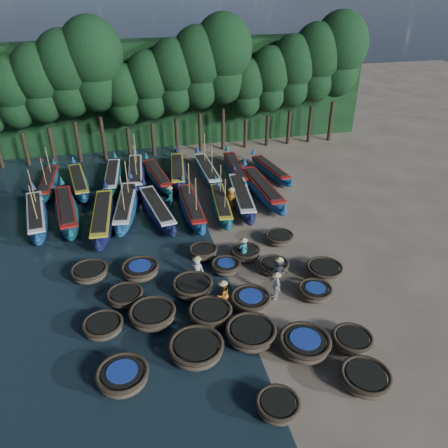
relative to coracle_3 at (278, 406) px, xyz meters
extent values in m
plane|color=gray|center=(0.23, 10.13, -0.40)|extent=(120.00, 120.00, 0.00)
cube|color=black|center=(0.23, 33.63, 4.60)|extent=(40.00, 3.00, 10.00)
ellipsoid|color=brown|center=(0.00, 0.00, -0.09)|extent=(2.17, 2.17, 0.63)
torus|color=#342A1E|center=(0.00, 0.00, 0.21)|extent=(1.83, 1.83, 0.19)
cylinder|color=black|center=(0.00, 0.00, 0.24)|extent=(1.38, 1.38, 0.06)
ellipsoid|color=brown|center=(4.10, 0.42, -0.08)|extent=(2.67, 2.67, 0.65)
torus|color=#342A1E|center=(4.10, 0.42, 0.22)|extent=(2.20, 2.20, 0.20)
cylinder|color=black|center=(4.10, 0.42, 0.26)|extent=(1.68, 1.68, 0.06)
ellipsoid|color=brown|center=(-5.97, 2.90, -0.05)|extent=(2.66, 2.66, 0.71)
torus|color=#342A1E|center=(-5.97, 2.90, 0.29)|extent=(2.31, 2.31, 0.22)
cylinder|color=black|center=(-5.97, 2.90, 0.33)|extent=(1.76, 1.76, 0.06)
cylinder|color=navy|center=(-5.97, 2.90, 0.38)|extent=(1.35, 1.35, 0.04)
ellipsoid|color=brown|center=(-2.63, 3.71, -0.03)|extent=(2.82, 2.82, 0.75)
torus|color=#342A1E|center=(-2.63, 3.71, 0.32)|extent=(2.59, 2.59, 0.23)
cylinder|color=black|center=(-2.63, 3.71, 0.37)|extent=(1.98, 1.98, 0.07)
ellipsoid|color=brown|center=(0.09, 4.08, -0.04)|extent=(2.75, 2.75, 0.73)
torus|color=#342A1E|center=(0.09, 4.08, 0.30)|extent=(2.48, 2.48, 0.22)
cylinder|color=black|center=(0.09, 4.08, 0.35)|extent=(1.90, 1.90, 0.07)
ellipsoid|color=brown|center=(2.31, 2.82, -0.03)|extent=(2.46, 2.46, 0.75)
torus|color=#342A1E|center=(2.31, 2.82, 0.32)|extent=(2.46, 2.46, 0.23)
cylinder|color=black|center=(2.31, 2.82, 0.37)|extent=(1.87, 1.87, 0.07)
cylinder|color=navy|center=(2.31, 2.82, 0.41)|extent=(1.44, 1.44, 0.05)
ellipsoid|color=brown|center=(4.59, 2.54, -0.07)|extent=(2.24, 2.24, 0.67)
torus|color=#342A1E|center=(4.59, 2.54, 0.25)|extent=(1.95, 1.95, 0.20)
cylinder|color=black|center=(4.59, 2.54, 0.29)|extent=(1.46, 1.46, 0.06)
ellipsoid|color=brown|center=(-6.79, 6.33, -0.10)|extent=(2.21, 2.21, 0.60)
torus|color=#342A1E|center=(-6.79, 6.33, 0.17)|extent=(2.01, 2.01, 0.18)
cylinder|color=black|center=(-6.79, 6.33, 0.21)|extent=(1.53, 1.53, 0.05)
ellipsoid|color=brown|center=(-4.36, 6.50, -0.04)|extent=(2.45, 2.45, 0.72)
torus|color=#342A1E|center=(-4.36, 6.50, 0.29)|extent=(2.40, 2.40, 0.22)
cylinder|color=black|center=(-4.36, 6.50, 0.34)|extent=(1.83, 1.83, 0.07)
ellipsoid|color=brown|center=(-1.49, 5.97, -0.07)|extent=(2.67, 2.67, 0.67)
torus|color=#342A1E|center=(-1.49, 5.97, 0.25)|extent=(2.25, 2.25, 0.20)
cylinder|color=black|center=(-1.49, 5.97, 0.29)|extent=(1.72, 1.72, 0.06)
ellipsoid|color=brown|center=(0.77, 6.43, -0.06)|extent=(2.09, 2.09, 0.69)
torus|color=#342A1E|center=(0.77, 6.43, 0.27)|extent=(2.16, 2.16, 0.21)
cylinder|color=black|center=(0.77, 6.43, 0.31)|extent=(1.64, 1.64, 0.06)
cylinder|color=navy|center=(0.77, 6.43, 0.35)|extent=(1.26, 1.26, 0.04)
ellipsoid|color=brown|center=(4.42, 6.40, -0.10)|extent=(2.16, 2.16, 0.60)
torus|color=#342A1E|center=(4.42, 6.40, 0.17)|extent=(1.88, 1.88, 0.18)
cylinder|color=black|center=(4.42, 6.40, 0.21)|extent=(1.42, 1.42, 0.05)
cylinder|color=navy|center=(4.42, 6.40, 0.25)|extent=(1.09, 1.09, 0.04)
ellipsoid|color=brown|center=(-5.65, 8.40, -0.10)|extent=(2.02, 2.02, 0.61)
torus|color=#342A1E|center=(-5.65, 8.40, 0.19)|extent=(1.97, 1.97, 0.18)
cylinder|color=black|center=(-5.65, 8.40, 0.23)|extent=(1.49, 1.49, 0.06)
ellipsoid|color=brown|center=(-2.00, 8.29, -0.05)|extent=(2.22, 2.22, 0.71)
torus|color=#342A1E|center=(-2.00, 8.29, 0.29)|extent=(2.28, 2.28, 0.21)
cylinder|color=black|center=(-2.00, 8.29, 0.33)|extent=(1.73, 1.73, 0.06)
ellipsoid|color=brown|center=(0.25, 9.76, -0.09)|extent=(2.02, 2.02, 0.62)
torus|color=#342A1E|center=(0.25, 9.76, 0.20)|extent=(1.76, 1.76, 0.19)
cylinder|color=black|center=(0.25, 9.76, 0.24)|extent=(1.32, 1.32, 0.06)
cylinder|color=navy|center=(0.25, 9.76, 0.27)|extent=(1.02, 1.02, 0.04)
ellipsoid|color=brown|center=(3.01, 9.16, -0.10)|extent=(2.03, 2.03, 0.60)
torus|color=#342A1E|center=(3.01, 9.16, 0.18)|extent=(1.83, 1.83, 0.18)
cylinder|color=black|center=(3.01, 9.16, 0.22)|extent=(1.38, 1.38, 0.05)
ellipsoid|color=brown|center=(5.74, 8.06, -0.08)|extent=(2.55, 2.55, 0.64)
torus|color=#342A1E|center=(5.74, 8.06, 0.22)|extent=(2.15, 2.15, 0.19)
cylinder|color=black|center=(5.74, 8.06, 0.26)|extent=(1.64, 1.64, 0.06)
ellipsoid|color=brown|center=(-7.55, 11.04, -0.08)|extent=(2.63, 2.63, 0.64)
torus|color=#342A1E|center=(-7.55, 11.04, 0.22)|extent=(2.14, 2.14, 0.19)
cylinder|color=black|center=(-7.55, 11.04, 0.26)|extent=(1.63, 1.63, 0.06)
ellipsoid|color=brown|center=(-4.69, 10.55, -0.06)|extent=(2.54, 2.54, 0.69)
torus|color=#342A1E|center=(-4.69, 10.55, 0.27)|extent=(2.22, 2.22, 0.21)
cylinder|color=black|center=(-4.69, 10.55, 0.31)|extent=(1.69, 1.69, 0.06)
cylinder|color=navy|center=(-4.69, 10.55, 0.35)|extent=(1.30, 1.30, 0.04)
ellipsoid|color=brown|center=(-0.75, 11.58, -0.08)|extent=(1.94, 1.94, 0.65)
torus|color=#342A1E|center=(-0.75, 11.58, 0.22)|extent=(1.80, 1.80, 0.20)
cylinder|color=black|center=(-0.75, 11.58, 0.26)|extent=(1.34, 1.34, 0.06)
ellipsoid|color=brown|center=(1.78, 10.93, -0.11)|extent=(2.09, 2.09, 0.59)
torus|color=#342A1E|center=(1.78, 10.93, 0.17)|extent=(1.88, 1.88, 0.18)
cylinder|color=black|center=(1.78, 10.93, 0.21)|extent=(1.43, 1.43, 0.05)
ellipsoid|color=brown|center=(4.42, 12.11, -0.11)|extent=(2.04, 2.04, 0.59)
torus|color=#342A1E|center=(4.42, 12.11, 0.17)|extent=(1.90, 1.90, 0.18)
cylinder|color=black|center=(4.42, 12.11, 0.21)|extent=(1.44, 1.44, 0.05)
ellipsoid|color=navy|center=(-11.37, 18.63, 0.11)|extent=(2.73, 8.33, 1.03)
cone|color=navy|center=(-11.99, 22.58, 0.78)|extent=(0.45, 0.45, 0.62)
cone|color=navy|center=(-10.75, 14.68, 0.73)|extent=(0.45, 0.45, 0.51)
cube|color=white|center=(-11.37, 18.63, 0.54)|extent=(2.05, 6.45, 0.12)
cube|color=black|center=(-11.37, 18.63, 0.62)|extent=(1.65, 5.60, 0.10)
cylinder|color=#997F4C|center=(-11.46, 19.86, 1.75)|extent=(0.07, 0.24, 2.87)
cylinder|color=#997F4C|center=(-11.03, 17.13, 1.75)|extent=(0.07, 0.24, 2.87)
plane|color=red|center=(-10.88, 17.15, 3.00)|extent=(0.00, 0.36, 0.36)
ellipsoid|color=#0E3D4F|center=(-9.34, 18.90, 0.14)|extent=(2.74, 8.75, 1.08)
cone|color=#0E3D4F|center=(-9.93, 23.06, 0.84)|extent=(0.47, 0.47, 0.65)
cone|color=#0E3D4F|center=(-8.75, 14.74, 0.78)|extent=(0.47, 0.47, 0.54)
cube|color=#A01713|center=(-9.34, 18.90, 0.59)|extent=(2.05, 6.77, 0.13)
cube|color=black|center=(-9.34, 18.90, 0.68)|extent=(1.65, 5.88, 0.11)
ellipsoid|color=#11153E|center=(-6.80, 17.26, 0.15)|extent=(2.08, 8.86, 1.10)
cone|color=#11153E|center=(-6.56, 21.53, 0.86)|extent=(0.48, 0.48, 0.66)
cone|color=#11153E|center=(-7.05, 12.98, 0.81)|extent=(0.48, 0.48, 0.55)
cube|color=gold|center=(-6.80, 17.26, 0.61)|extent=(1.54, 6.87, 0.13)
cube|color=black|center=(-6.80, 17.26, 0.70)|extent=(1.20, 5.97, 0.11)
ellipsoid|color=navy|center=(-5.14, 18.53, 0.12)|extent=(2.72, 8.57, 1.05)
cone|color=navy|center=(-4.54, 22.60, 0.81)|extent=(0.46, 0.46, 0.63)
cone|color=navy|center=(-5.73, 14.46, 0.76)|extent=(0.46, 0.46, 0.53)
cube|color=white|center=(-5.14, 18.53, 0.57)|extent=(2.04, 6.63, 0.13)
cube|color=black|center=(-5.14, 18.53, 0.65)|extent=(1.64, 5.75, 0.11)
cylinder|color=#997F4C|center=(-4.85, 19.76, 1.81)|extent=(0.07, 0.25, 2.95)
cylinder|color=#997F4C|center=(-5.26, 16.95, 1.81)|extent=(0.07, 0.25, 2.95)
plane|color=red|center=(-5.11, 16.92, 3.10)|extent=(0.00, 0.37, 0.37)
ellipsoid|color=#11153E|center=(-2.97, 17.65, 0.11)|extent=(2.80, 8.30, 1.02)
cone|color=#11153E|center=(-3.62, 21.58, 0.77)|extent=(0.45, 0.45, 0.61)
cone|color=#11153E|center=(-2.31, 13.73, 0.72)|extent=(0.45, 0.45, 0.51)
cube|color=white|center=(-2.97, 17.65, 0.54)|extent=(2.10, 6.42, 0.12)
cube|color=black|center=(-2.97, 17.65, 0.62)|extent=(1.69, 5.57, 0.10)
ellipsoid|color=navy|center=(-0.50, 17.39, 0.10)|extent=(1.54, 8.05, 1.00)
cone|color=navy|center=(-0.55, 21.30, 0.75)|extent=(0.44, 0.44, 0.60)
cone|color=navy|center=(-0.45, 13.47, 0.70)|extent=(0.44, 0.44, 0.50)
cube|color=#A01713|center=(-0.50, 17.39, 0.52)|extent=(1.13, 6.24, 0.12)
cube|color=black|center=(-0.50, 17.39, 0.60)|extent=(0.85, 5.43, 0.10)
cylinder|color=#997F4C|center=(-0.42, 18.59, 1.71)|extent=(0.07, 0.24, 2.81)
cylinder|color=#997F4C|center=(-0.38, 15.88, 1.71)|extent=(0.07, 0.24, 2.81)
plane|color=red|center=(-0.23, 15.88, 2.93)|extent=(0.00, 0.35, 0.35)
ellipsoid|color=#0E3D4F|center=(1.74, 17.35, 0.06)|extent=(2.07, 7.48, 0.92)
cone|color=#0E3D4F|center=(2.11, 20.93, 0.66)|extent=(0.41, 0.41, 0.55)
cone|color=#0E3D4F|center=(1.38, 13.76, 0.61)|extent=(0.41, 0.41, 0.46)
cube|color=gold|center=(1.74, 17.35, 0.45)|extent=(1.54, 5.79, 0.11)
cube|color=black|center=(1.74, 17.35, 0.52)|extent=(1.22, 5.03, 0.09)
cylinder|color=#997F4C|center=(1.94, 18.44, 1.54)|extent=(0.06, 0.22, 2.58)
cylinder|color=#997F4C|center=(1.69, 15.96, 1.54)|extent=(0.06, 0.22, 2.58)
plane|color=red|center=(1.83, 15.95, 2.66)|extent=(0.00, 0.32, 0.32)
ellipsoid|color=#11153E|center=(3.52, 18.13, 0.13)|extent=(2.55, 8.72, 1.07)
cone|color=#11153E|center=(4.01, 22.29, 0.83)|extent=(0.47, 0.47, 0.64)
cone|color=#11153E|center=(3.03, 13.97, 0.78)|extent=(0.47, 0.47, 0.54)
cube|color=white|center=(3.52, 18.13, 0.59)|extent=(1.90, 6.75, 0.13)
cube|color=black|center=(3.52, 18.13, 0.67)|extent=(1.51, 5.86, 0.11)
ellipsoid|color=navy|center=(5.45, 19.05, 0.16)|extent=(2.09, 9.03, 1.12)
cone|color=navy|center=(5.22, 23.41, 0.89)|extent=(0.49, 0.49, 0.67)
cone|color=navy|center=(5.68, 14.69, 0.83)|extent=(0.49, 0.49, 0.56)
cube|color=#A01713|center=(5.45, 19.05, 0.63)|extent=(1.54, 6.99, 0.13)
cube|color=black|center=(5.45, 19.05, 0.72)|extent=(1.19, 6.08, 0.11)
ellipsoid|color=#0E3D4F|center=(-11.12, 24.40, 0.05)|extent=(1.57, 7.33, 0.91)
cone|color=#0E3D4F|center=(-10.99, 27.95, 0.65)|extent=(0.40, 0.40, 0.55)
cone|color=#0E3D4F|center=(-11.25, 20.85, 0.60)|extent=(0.40, 0.40, 0.46)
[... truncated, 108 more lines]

